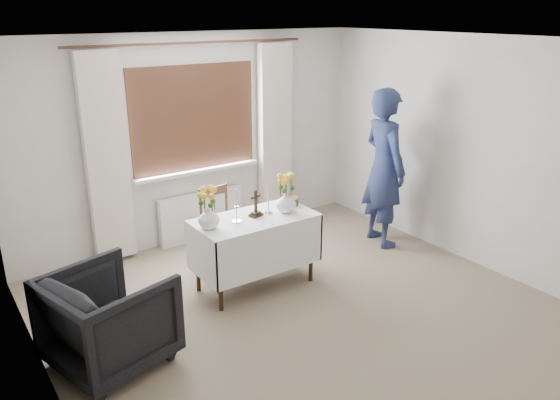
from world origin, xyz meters
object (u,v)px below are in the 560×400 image
Objects in this scene: armchair at (109,319)px; person at (384,168)px; flower_vase_right at (286,202)px; altar_table at (255,252)px; wooden_cross at (256,203)px; wooden_chair at (223,227)px; flower_vase_left at (209,217)px.

person is (3.53, 0.54, 0.55)m from armchair.
armchair is at bearing 109.89° from person.
flower_vase_right is (-1.53, -0.14, -0.08)m from person.
altar_table is at bearing 172.31° from flower_vase_right.
person reaches higher than wooden_cross.
wooden_cross reaches higher than wooden_chair.
altar_table is 0.52m from wooden_cross.
altar_table is 1.72m from armchair.
flower_vase_right reaches higher than wooden_chair.
armchair is 0.46× the size of person.
flower_vase_left is (-0.51, -0.67, 0.44)m from wooden_chair.
armchair reaches higher than altar_table.
flower_vase_right reaches higher than armchair.
wooden_chair is 3.13× the size of wooden_cross.
person is 8.69× the size of flower_vase_right.
flower_vase_right is at bearing -7.69° from altar_table.
person is at bearing 5.17° from flower_vase_right.
altar_table is 5.67× the size of flower_vase_right.
flower_vase_right is at bearing -94.27° from armchair.
flower_vase_left is at bearing 179.04° from altar_table.
wooden_cross is (0.03, 0.02, 0.52)m from altar_table.
person is 2.38m from flower_vase_left.
wooden_chair is at bearing 52.86° from flower_vase_left.
wooden_cross is at bearing 37.76° from altar_table.
altar_table is 5.68× the size of flower_vase_left.
flower_vase_right is at bearing -28.52° from wooden_cross.
flower_vase_left is at bearing 103.18° from person.
wooden_chair is 0.46× the size of person.
wooden_chair is (0.00, 0.68, 0.05)m from altar_table.
person reaches higher than flower_vase_right.
altar_table is 1.96m from person.
flower_vase_right is (0.85, -0.06, 0.00)m from flower_vase_left.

